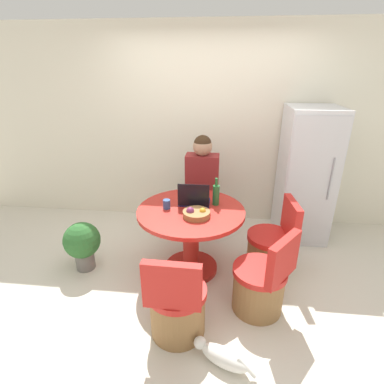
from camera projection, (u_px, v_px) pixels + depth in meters
ground_plane at (198, 283)px, 3.11m from camera, size 12.00×12.00×0.00m
wall_back at (209, 129)px, 3.99m from camera, size 7.00×0.06×2.60m
refrigerator at (306, 175)px, 3.71m from camera, size 0.61×0.68×1.65m
dining_table at (191, 229)px, 3.13m from camera, size 1.10×1.10×0.74m
chair_right_side at (271, 249)px, 3.21m from camera, size 0.49×0.48×0.83m
chair_near_right_corner at (261, 285)px, 2.68m from camera, size 0.55×0.55×0.83m
chair_near_camera at (177, 307)px, 2.44m from camera, size 0.48×0.48×0.83m
person_seated at (202, 181)px, 3.73m from camera, size 0.40×0.37×1.34m
laptop at (194, 200)px, 3.12m from camera, size 0.32×0.22×0.25m
fruit_bowl at (196, 213)px, 2.89m from camera, size 0.27×0.27×0.10m
coffee_cup at (167, 204)px, 3.04m from camera, size 0.07×0.07×0.09m
bottle at (216, 194)px, 3.10m from camera, size 0.07×0.07×0.29m
cat at (222, 356)px, 2.24m from camera, size 0.48×0.29×0.15m
potted_plant at (82, 243)px, 3.22m from camera, size 0.39×0.39×0.55m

